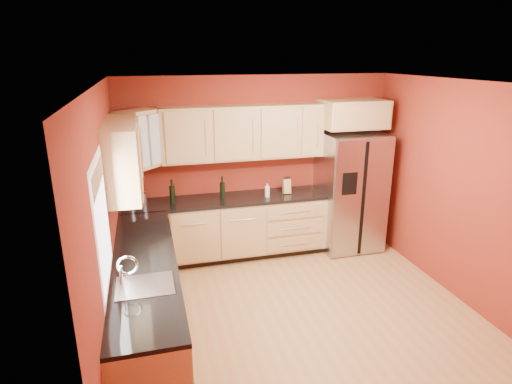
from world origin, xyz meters
TOP-DOWN VIEW (x-y plane):
  - floor at (0.00, 0.00)m, footprint 4.00×4.00m
  - ceiling at (0.00, 0.00)m, footprint 4.00×4.00m
  - wall_back at (0.00, 2.00)m, footprint 4.00×0.04m
  - wall_front at (0.00, -2.00)m, footprint 4.00×0.04m
  - wall_left at (-2.00, 0.00)m, footprint 0.04×4.00m
  - wall_right at (2.00, 0.00)m, footprint 0.04×4.00m
  - base_cabinets_back at (-0.55, 1.70)m, footprint 2.90×0.60m
  - base_cabinets_left at (-1.70, 0.00)m, footprint 0.60×2.80m
  - countertop_back at (-0.55, 1.69)m, footprint 2.90×0.62m
  - countertop_left at (-1.69, 0.00)m, footprint 0.62×2.80m
  - upper_cabinets_back at (-0.25, 1.83)m, footprint 2.30×0.33m
  - upper_cabinets_left at (-1.83, 0.72)m, footprint 0.33×1.35m
  - corner_upper_cabinet at (-1.67, 1.67)m, footprint 0.67×0.67m
  - over_fridge_cabinet at (1.35, 1.70)m, footprint 0.92×0.60m
  - refrigerator at (1.35, 1.62)m, footprint 0.90×0.75m
  - window at (-1.98, -0.50)m, footprint 0.03×0.90m
  - sink_faucet at (-1.69, -0.50)m, footprint 0.50×0.42m
  - canister_left at (-1.85, 1.73)m, footprint 0.15×0.15m
  - canister_right at (-1.68, 1.67)m, footprint 0.14×0.14m
  - wine_bottle_a at (-0.59, 1.67)m, footprint 0.09×0.09m
  - wine_bottle_b at (-1.29, 1.66)m, footprint 0.08×0.08m
  - knife_block at (0.37, 1.70)m, footprint 0.11×0.10m
  - soap_dispenser at (0.04, 1.61)m, footprint 0.07×0.07m

SIDE VIEW (x-z plane):
  - floor at x=0.00m, z-range 0.00..0.00m
  - base_cabinets_back at x=-0.55m, z-range 0.00..0.88m
  - base_cabinets_left at x=-1.70m, z-range 0.00..0.88m
  - refrigerator at x=1.35m, z-range 0.00..1.78m
  - countertop_back at x=-0.55m, z-range 0.88..0.92m
  - countertop_left at x=-1.69m, z-range 0.88..0.92m
  - canister_right at x=-1.68m, z-range 0.92..1.10m
  - soap_dispenser at x=0.04m, z-range 0.92..1.12m
  - knife_block at x=0.37m, z-range 0.92..1.13m
  - canister_left at x=-1.85m, z-range 0.92..1.14m
  - sink_faucet at x=-1.69m, z-range 0.92..1.22m
  - wine_bottle_a at x=-0.59m, z-range 0.92..1.25m
  - wine_bottle_b at x=-1.29m, z-range 0.92..1.26m
  - wall_back at x=0.00m, z-range 0.00..2.60m
  - wall_front at x=0.00m, z-range 0.00..2.60m
  - wall_left at x=-2.00m, z-range 0.00..2.60m
  - wall_right at x=2.00m, z-range 0.00..2.60m
  - window at x=-1.98m, z-range 1.05..2.05m
  - upper_cabinets_back at x=-0.25m, z-range 1.45..2.20m
  - upper_cabinets_left at x=-1.83m, z-range 1.45..2.20m
  - corner_upper_cabinet at x=-1.67m, z-range 1.45..2.20m
  - over_fridge_cabinet at x=1.35m, z-range 1.85..2.25m
  - ceiling at x=0.00m, z-range 2.60..2.60m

